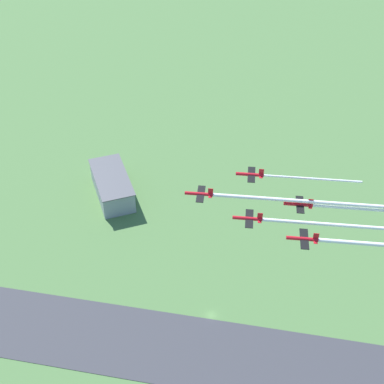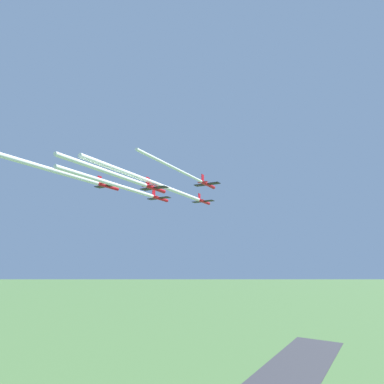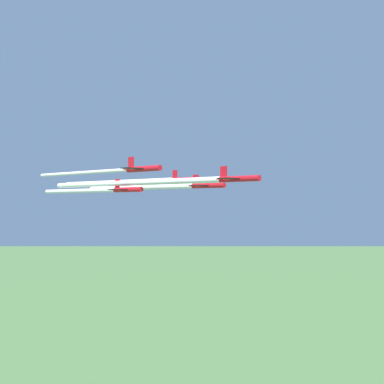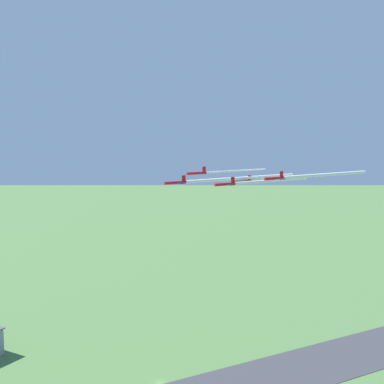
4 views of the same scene
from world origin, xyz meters
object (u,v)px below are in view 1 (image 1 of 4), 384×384
jet_1 (249,218)px  jet_4 (299,204)px  hangar (112,186)px  jet_2 (251,174)px  jet_3 (303,239)px  jet_0 (200,194)px

jet_1 → jet_4: size_ratio=1.00×
jet_1 → hangar: bearing=34.7°
jet_2 → jet_3: 32.07m
jet_0 → jet_1: 18.35m
jet_3 → jet_4: 18.82m
jet_3 → jet_4: bearing=0.0°
jet_2 → jet_4: (-15.17, -10.30, -3.56)m
hangar → jet_3: 169.35m
jet_1 → jet_3: 18.46m
jet_4 → jet_2: bearing=59.5°
jet_1 → jet_2: 18.80m
jet_3 → jet_0: bearing=59.5°
hangar → jet_3: bearing=-167.7°
hangar → jet_3: (-145.08, -31.67, 81.41)m
jet_0 → jet_2: size_ratio=1.00×
jet_2 → jet_4: 18.68m
jet_0 → jet_4: bearing=-90.0°
jet_1 → jet_2: size_ratio=1.00×
hangar → jet_4: bearing=-162.8°
jet_3 → jet_2: bearing=29.5°
hangar → jet_0: 140.33m
hangar → jet_0: size_ratio=4.59×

